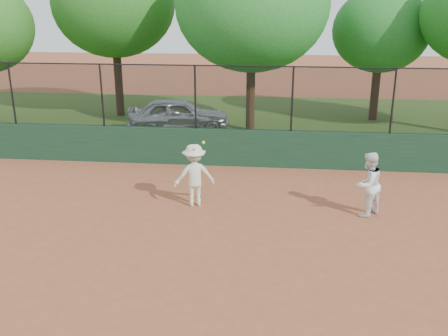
# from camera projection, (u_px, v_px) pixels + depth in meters

# --- Properties ---
(ground) EXTENTS (80.00, 80.00, 0.00)m
(ground) POSITION_uv_depth(u_px,v_px,m) (176.00, 254.00, 10.53)
(ground) COLOR #9D5232
(ground) RESTS_ON ground
(back_wall) EXTENTS (26.00, 0.20, 1.20)m
(back_wall) POSITION_uv_depth(u_px,v_px,m) (212.00, 147.00, 15.98)
(back_wall) COLOR #1C3E26
(back_wall) RESTS_ON ground
(grass_strip) EXTENTS (36.00, 12.00, 0.01)m
(grass_strip) POSITION_uv_depth(u_px,v_px,m) (229.00, 122.00, 21.83)
(grass_strip) COLOR #2F4C17
(grass_strip) RESTS_ON ground
(parked_car) EXTENTS (4.24, 2.29, 1.37)m
(parked_car) POSITION_uv_depth(u_px,v_px,m) (179.00, 115.00, 19.95)
(parked_car) COLOR #A1A5AA
(parked_car) RESTS_ON ground
(player_second) EXTENTS (0.99, 0.99, 1.62)m
(player_second) POSITION_uv_depth(u_px,v_px,m) (368.00, 184.00, 12.17)
(player_second) COLOR white
(player_second) RESTS_ON ground
(player_main) EXTENTS (1.20, 0.91, 1.84)m
(player_main) POSITION_uv_depth(u_px,v_px,m) (194.00, 175.00, 12.78)
(player_main) COLOR beige
(player_main) RESTS_ON ground
(fence_assembly) EXTENTS (26.00, 0.06, 2.00)m
(fence_assembly) POSITION_uv_depth(u_px,v_px,m) (210.00, 96.00, 15.46)
(fence_assembly) COLOR black
(fence_assembly) RESTS_ON back_wall
(tree_1) EXTENTS (5.34, 4.85, 7.23)m
(tree_1) POSITION_uv_depth(u_px,v_px,m) (113.00, 3.00, 21.44)
(tree_1) COLOR #3C2614
(tree_1) RESTS_ON ground
(tree_2) EXTENTS (5.89, 5.35, 7.45)m
(tree_2) POSITION_uv_depth(u_px,v_px,m) (252.00, 4.00, 18.80)
(tree_2) COLOR #412A17
(tree_2) RESTS_ON ground
(tree_3) EXTENTS (4.07, 3.70, 5.59)m
(tree_3) POSITION_uv_depth(u_px,v_px,m) (381.00, 31.00, 20.98)
(tree_3) COLOR #412615
(tree_3) RESTS_ON ground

